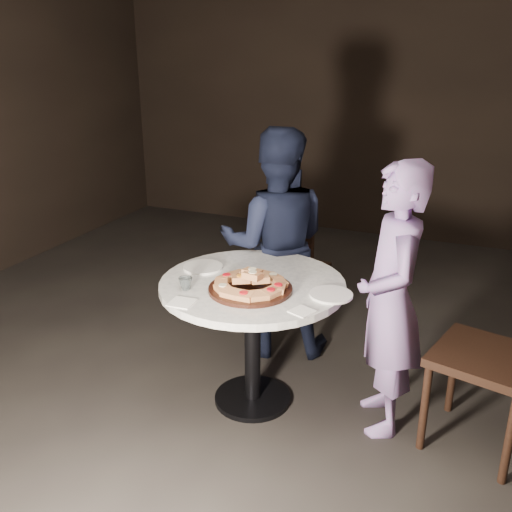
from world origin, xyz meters
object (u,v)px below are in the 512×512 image
(chair_far, at_px, (294,264))
(diner_teal, at_px, (390,301))
(focaccia_pile, at_px, (251,282))
(chair_right, at_px, (511,350))
(water_glass, at_px, (186,284))
(table, at_px, (252,305))
(diner_navy, at_px, (275,244))
(serving_board, at_px, (250,289))

(chair_far, distance_m, diner_teal, 1.31)
(focaccia_pile, bearing_deg, chair_right, 8.27)
(water_glass, bearing_deg, table, 39.91)
(water_glass, relative_size, diner_navy, 0.05)
(focaccia_pile, distance_m, water_glass, 0.34)
(serving_board, distance_m, chair_far, 1.22)
(water_glass, xyz_separation_m, chair_right, (1.59, 0.31, -0.20))
(focaccia_pile, xyz_separation_m, diner_navy, (-0.15, 0.75, -0.05))
(focaccia_pile, height_order, water_glass, focaccia_pile)
(table, height_order, focaccia_pile, focaccia_pile)
(diner_navy, height_order, diner_teal, diner_navy)
(focaccia_pile, distance_m, diner_navy, 0.77)
(chair_right, bearing_deg, focaccia_pile, -67.18)
(water_glass, height_order, diner_navy, diner_navy)
(focaccia_pile, distance_m, chair_right, 1.31)
(focaccia_pile, bearing_deg, diner_teal, 17.15)
(chair_far, bearing_deg, water_glass, 88.94)
(chair_far, relative_size, diner_navy, 0.53)
(chair_right, relative_size, diner_teal, 0.70)
(chair_far, height_order, diner_navy, diner_navy)
(table, bearing_deg, diner_navy, 100.14)
(water_glass, height_order, chair_right, chair_right)
(chair_far, relative_size, diner_teal, 0.55)
(serving_board, relative_size, diner_navy, 0.29)
(serving_board, bearing_deg, water_glass, -159.60)
(serving_board, xyz_separation_m, chair_right, (1.28, 0.19, -0.18))
(table, distance_m, water_glass, 0.40)
(diner_navy, distance_m, diner_teal, 1.00)
(focaccia_pile, relative_size, diner_teal, 0.27)
(serving_board, height_order, focaccia_pile, focaccia_pile)
(chair_right, bearing_deg, chair_far, -109.87)
(focaccia_pile, distance_m, chair_far, 1.23)
(chair_far, bearing_deg, serving_board, 103.65)
(serving_board, bearing_deg, chair_right, 8.35)
(table, xyz_separation_m, chair_far, (-0.12, 1.06, -0.16))
(focaccia_pile, bearing_deg, diner_navy, 101.48)
(serving_board, height_order, diner_navy, diner_navy)
(focaccia_pile, relative_size, diner_navy, 0.26)
(table, relative_size, chair_far, 1.62)
(chair_far, bearing_deg, diner_navy, 97.00)
(serving_board, xyz_separation_m, diner_navy, (-0.15, 0.75, -0.02))
(water_glass, xyz_separation_m, diner_navy, (0.16, 0.87, -0.04))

